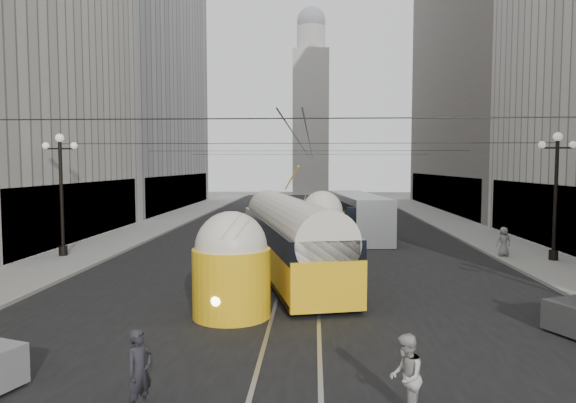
# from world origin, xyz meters

# --- Properties ---
(road) EXTENTS (20.00, 85.00, 0.02)m
(road) POSITION_xyz_m (0.00, 32.50, 0.00)
(road) COLOR black
(road) RESTS_ON ground
(sidewalk_left) EXTENTS (4.00, 72.00, 0.15)m
(sidewalk_left) POSITION_xyz_m (-12.00, 36.00, 0.07)
(sidewalk_left) COLOR gray
(sidewalk_left) RESTS_ON ground
(sidewalk_right) EXTENTS (4.00, 72.00, 0.15)m
(sidewalk_right) POSITION_xyz_m (12.00, 36.00, 0.07)
(sidewalk_right) COLOR gray
(sidewalk_right) RESTS_ON ground
(rail_left) EXTENTS (0.12, 85.00, 0.04)m
(rail_left) POSITION_xyz_m (-0.75, 32.50, 0.00)
(rail_left) COLOR gray
(rail_left) RESTS_ON ground
(rail_right) EXTENTS (0.12, 85.00, 0.04)m
(rail_right) POSITION_xyz_m (0.75, 32.50, 0.00)
(rail_right) COLOR gray
(rail_right) RESTS_ON ground
(building_left_far) EXTENTS (12.60, 28.60, 28.60)m
(building_left_far) POSITION_xyz_m (-19.99, 48.00, 14.31)
(building_left_far) COLOR #999999
(building_left_far) RESTS_ON ground
(building_right_far) EXTENTS (12.60, 32.60, 32.60)m
(building_right_far) POSITION_xyz_m (20.00, 48.00, 16.31)
(building_right_far) COLOR #514C47
(building_right_far) RESTS_ON ground
(distant_tower) EXTENTS (6.00, 6.00, 31.36)m
(distant_tower) POSITION_xyz_m (0.00, 80.00, 14.97)
(distant_tower) COLOR #B2AFA8
(distant_tower) RESTS_ON ground
(lamppost_left_mid) EXTENTS (1.86, 0.44, 6.37)m
(lamppost_left_mid) POSITION_xyz_m (-12.60, 18.00, 3.74)
(lamppost_left_mid) COLOR black
(lamppost_left_mid) RESTS_ON sidewalk_left
(lamppost_right_mid) EXTENTS (1.86, 0.44, 6.37)m
(lamppost_right_mid) POSITION_xyz_m (12.60, 18.00, 3.74)
(lamppost_right_mid) COLOR black
(lamppost_right_mid) RESTS_ON sidewalk_right
(catenary) EXTENTS (25.00, 72.00, 0.23)m
(catenary) POSITION_xyz_m (0.12, 31.49, 5.88)
(catenary) COLOR black
(catenary) RESTS_ON ground
(streetcar) EXTENTS (5.64, 15.53, 3.48)m
(streetcar) POSITION_xyz_m (-0.50, 14.60, 1.70)
(streetcar) COLOR yellow
(streetcar) RESTS_ON ground
(city_bus) EXTENTS (3.64, 11.58, 2.89)m
(city_bus) POSITION_xyz_m (3.56, 27.13, 1.58)
(city_bus) COLOR gray
(city_bus) RESTS_ON ground
(sedan_white_far) EXTENTS (3.10, 4.57, 1.34)m
(sedan_white_far) POSITION_xyz_m (5.49, 44.35, 0.60)
(sedan_white_far) COLOR silver
(sedan_white_far) RESTS_ON ground
(sedan_dark_far) EXTENTS (2.40, 5.06, 1.55)m
(sedan_dark_far) POSITION_xyz_m (-4.42, 50.56, 0.71)
(sedan_dark_far) COLOR black
(sedan_dark_far) RESTS_ON ground
(pedestrian_crossing_a) EXTENTS (0.64, 0.73, 1.69)m
(pedestrian_crossing_a) POSITION_xyz_m (-2.84, 1.61, 0.84)
(pedestrian_crossing_a) COLOR black
(pedestrian_crossing_a) RESTS_ON ground
(pedestrian_crossing_b) EXTENTS (0.78, 0.92, 1.66)m
(pedestrian_crossing_b) POSITION_xyz_m (2.37, 1.64, 0.83)
(pedestrian_crossing_b) COLOR #B0AAA4
(pedestrian_crossing_b) RESTS_ON ground
(pedestrian_sidewalk_right) EXTENTS (0.79, 0.54, 1.52)m
(pedestrian_sidewalk_right) POSITION_xyz_m (10.50, 19.00, 0.91)
(pedestrian_sidewalk_right) COLOR gray
(pedestrian_sidewalk_right) RESTS_ON sidewalk_right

